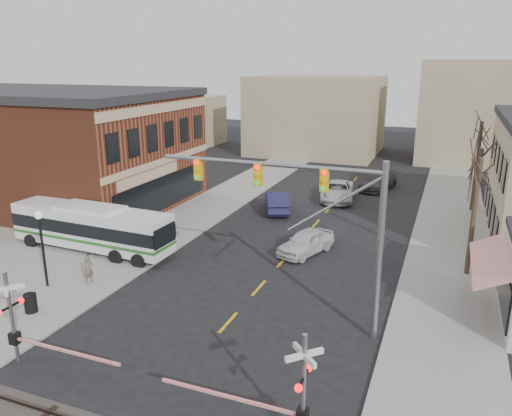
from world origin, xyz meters
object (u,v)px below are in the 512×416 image
at_px(trash_bin, 31,303).
at_px(traffic_signal_mast, 316,207).
at_px(rr_crossing_east, 290,389).
at_px(pedestrian_near, 89,269).
at_px(car_c, 338,191).
at_px(pedestrian_far, 92,242).
at_px(street_lamp, 41,233).
at_px(car_b, 277,202).
at_px(rr_crossing_west, 20,321).
at_px(car_a, 306,242).
at_px(transit_bus, 92,227).
at_px(car_d, 378,181).

bearing_deg(trash_bin, traffic_signal_mast, 16.56).
relative_size(rr_crossing_east, pedestrian_near, 3.64).
height_order(car_c, pedestrian_far, pedestrian_far).
distance_m(street_lamp, car_c, 25.84).
bearing_deg(car_b, street_lamp, 45.83).
distance_m(rr_crossing_west, car_a, 17.54).
bearing_deg(transit_bus, trash_bin, -71.12).
xyz_separation_m(traffic_signal_mast, car_a, (-2.81, 8.75, -4.99)).
relative_size(transit_bus, car_b, 2.27).
bearing_deg(rr_crossing_east, transit_bus, 145.96).
relative_size(rr_crossing_west, pedestrian_far, 3.28).
bearing_deg(car_c, traffic_signal_mast, -89.48).
distance_m(transit_bus, car_d, 27.51).
xyz_separation_m(street_lamp, pedestrian_far, (-0.62, 4.55, -2.19)).
bearing_deg(transit_bus, street_lamp, -76.58).
relative_size(traffic_signal_mast, rr_crossing_east, 1.85).
distance_m(rr_crossing_west, rr_crossing_east, 11.28).
height_order(traffic_signal_mast, trash_bin, traffic_signal_mast).
xyz_separation_m(traffic_signal_mast, pedestrian_near, (-12.60, -0.11, -4.87)).
bearing_deg(transit_bus, rr_crossing_west, -63.14).
bearing_deg(pedestrian_far, trash_bin, -112.06).
relative_size(rr_crossing_east, car_d, 1.05).
xyz_separation_m(car_c, car_d, (2.78, 5.20, -0.04)).
xyz_separation_m(car_a, car_d, (1.86, 18.54, 0.01)).
xyz_separation_m(traffic_signal_mast, pedestrian_far, (-15.07, 3.25, -4.78)).
distance_m(pedestrian_near, pedestrian_far, 4.17).
relative_size(street_lamp, car_b, 0.86).
xyz_separation_m(rr_crossing_west, trash_bin, (-2.99, 3.32, -1.38)).
height_order(street_lamp, car_d, street_lamp).
xyz_separation_m(transit_bus, car_c, (12.01, 17.98, -0.82)).
xyz_separation_m(transit_bus, traffic_signal_mast, (15.74, -4.11, 4.12)).
height_order(trash_bin, pedestrian_far, pedestrian_far).
distance_m(rr_crossing_east, trash_bin, 14.76).
relative_size(rr_crossing_west, rr_crossing_east, 1.00).
xyz_separation_m(car_a, car_b, (-4.80, 8.14, 0.05)).
relative_size(transit_bus, car_c, 1.91).
xyz_separation_m(car_b, car_d, (6.66, 10.40, -0.04)).
height_order(rr_crossing_east, car_d, rr_crossing_east).
bearing_deg(car_b, trash_bin, 51.86).
relative_size(rr_crossing_west, car_d, 1.05).
xyz_separation_m(traffic_signal_mast, car_b, (-7.61, 16.89, -4.94)).
distance_m(street_lamp, car_d, 31.71).
height_order(pedestrian_near, pedestrian_far, pedestrian_far).
relative_size(car_d, pedestrian_far, 3.13).
relative_size(trash_bin, car_c, 0.16).
bearing_deg(car_d, transit_bus, -107.52).
bearing_deg(trash_bin, transit_bus, 108.88).
bearing_deg(traffic_signal_mast, rr_crossing_west, -144.34).
xyz_separation_m(street_lamp, pedestrian_near, (1.86, 1.19, -2.27)).
distance_m(traffic_signal_mast, car_c, 22.94).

